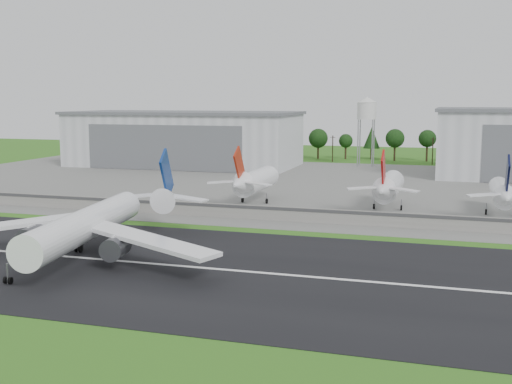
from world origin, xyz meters
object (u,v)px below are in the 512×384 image
(parked_jet_red_a, at_px, (253,181))
(parked_jet_navy, at_px, (503,193))
(parked_jet_red_b, at_px, (388,187))
(main_airliner, at_px, (84,233))

(parked_jet_red_a, bearing_deg, parked_jet_navy, -0.07)
(parked_jet_red_b, height_order, parked_jet_navy, parked_jet_red_b)
(parked_jet_navy, bearing_deg, main_airliner, -138.07)
(parked_jet_red_b, bearing_deg, main_airliner, -124.99)
(parked_jet_red_b, relative_size, parked_jet_navy, 1.00)
(parked_jet_red_b, bearing_deg, parked_jet_red_a, 179.99)
(parked_jet_red_b, bearing_deg, parked_jet_navy, -0.14)
(parked_jet_red_a, height_order, parked_jet_navy, parked_jet_red_a)
(main_airliner, distance_m, parked_jet_red_a, 67.88)
(main_airliner, height_order, parked_jet_red_b, main_airliner)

